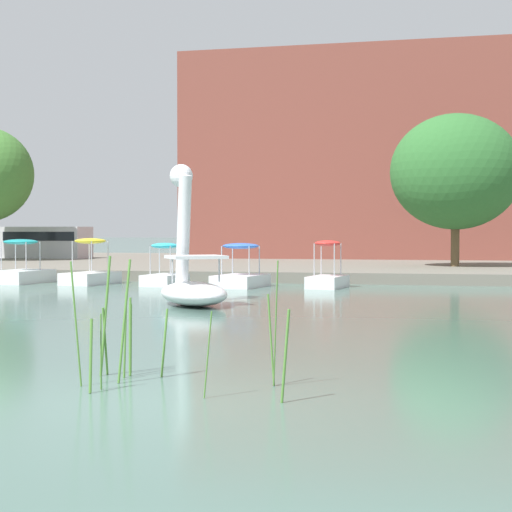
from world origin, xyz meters
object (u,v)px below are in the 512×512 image
Objects in this scene: pedal_boat_red at (328,275)px; pedal_boat_yellow at (90,271)px; tree_broadleaf_behind_dock at (456,172)px; parked_van at (47,241)px; pedal_boat_teal at (21,271)px; pedal_boat_cyan at (165,274)px; swan_boat at (192,276)px; pedal_boat_blue at (241,274)px.

pedal_boat_yellow is (-8.57, 0.14, 0.02)m from pedal_boat_red.
tree_broadleaf_behind_dock is 1.30× the size of parked_van.
parked_van is at bearing 121.23° from pedal_boat_yellow.
pedal_boat_yellow is at bearing -58.77° from parked_van.
pedal_boat_yellow is 2.81m from pedal_boat_teal.
pedal_boat_cyan is 0.82× the size of pedal_boat_teal.
tree_broadleaf_behind_dock is at bearing 65.98° from swan_boat.
pedal_boat_yellow is at bearing 129.27° from swan_boat.
pedal_boat_red is 5.73m from pedal_boat_cyan.
swan_boat is 6.97m from pedal_boat_blue.
pedal_boat_red is at bearing -116.95° from tree_broadleaf_behind_dock.
pedal_boat_red is (2.63, 7.12, -0.30)m from swan_boat.
pedal_boat_cyan is 0.32× the size of tree_broadleaf_behind_dock.
pedal_boat_cyan is 19.89m from parked_van.
pedal_boat_cyan is 5.64m from pedal_boat_teal.
pedal_boat_teal is 18.31m from tree_broadleaf_behind_dock.
pedal_boat_teal is 0.50× the size of parked_van.
pedal_boat_red is 0.32× the size of tree_broadleaf_behind_dock.
swan_boat reaches higher than pedal_boat_red.
pedal_boat_blue reaches higher than pedal_boat_cyan.
swan_boat is at bearing -110.26° from pedal_boat_red.
pedal_boat_red reaches higher than pedal_boat_cyan.
swan_boat is 1.77× the size of pedal_boat_red.
tree_broadleaf_behind_dock is (7.36, 8.84, 4.01)m from pedal_boat_blue.
tree_broadleaf_behind_dock is (7.03, 15.79, 3.71)m from swan_boat.
parked_van reaches higher than pedal_boat_blue.
pedal_boat_cyan is (-5.73, 0.04, -0.02)m from pedal_boat_red.
tree_broadleaf_behind_dock is (12.97, 8.52, 3.99)m from pedal_boat_yellow.
parked_van is (-17.99, 15.68, 0.93)m from pedal_boat_red.
pedal_boat_yellow is at bearing -146.69° from tree_broadleaf_behind_dock.
tree_broadleaf_behind_dock reaches higher than pedal_boat_red.
swan_boat reaches higher than pedal_boat_cyan.
pedal_boat_teal is (-11.37, 0.29, -0.01)m from pedal_boat_red.
parked_van is (-22.40, 7.02, -3.08)m from tree_broadleaf_behind_dock.
pedal_boat_blue is 12.18m from tree_broadleaf_behind_dock.
pedal_boat_blue is (-0.33, 6.95, -0.31)m from swan_boat.
tree_broadleaf_behind_dock is (4.41, 8.67, 4.01)m from pedal_boat_red.
pedal_boat_yellow is 0.48× the size of parked_van.
pedal_boat_yellow is 16.03m from tree_broadleaf_behind_dock.
pedal_boat_cyan is 0.87× the size of pedal_boat_yellow.
pedal_boat_blue is 21.87m from parked_van.
pedal_boat_yellow reaches higher than pedal_boat_blue.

